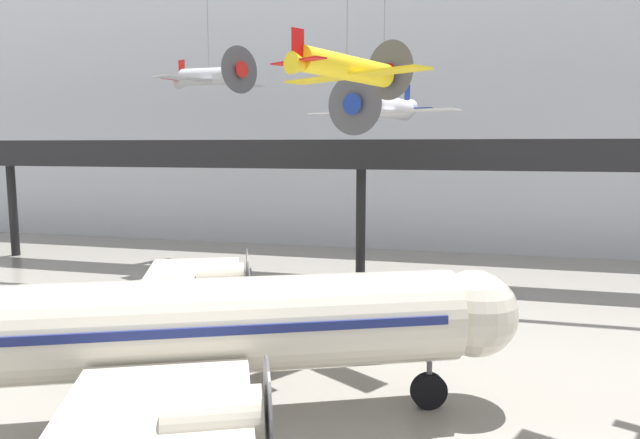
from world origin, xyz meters
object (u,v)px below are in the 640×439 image
at_px(suspended_plane_yellow_lowwing, 347,68).
at_px(suspended_plane_white_twin, 383,106).
at_px(airliner_silver_main, 146,331).
at_px(suspended_plane_silver_racer, 209,77).

bearing_deg(suspended_plane_yellow_lowwing, suspended_plane_white_twin, 32.10).
distance_m(airliner_silver_main, suspended_plane_yellow_lowwing, 14.05).
bearing_deg(suspended_plane_silver_racer, suspended_plane_yellow_lowwing, -22.48).
bearing_deg(suspended_plane_yellow_lowwing, suspended_plane_silver_racer, 73.31).
distance_m(airliner_silver_main, suspended_plane_silver_racer, 30.16).
bearing_deg(airliner_silver_main, suspended_plane_yellow_lowwing, 39.84).
height_order(airliner_silver_main, suspended_plane_silver_racer, suspended_plane_silver_racer).
xyz_separation_m(airliner_silver_main, suspended_plane_yellow_lowwing, (4.68, 9.34, 9.40)).
bearing_deg(suspended_plane_white_twin, suspended_plane_yellow_lowwing, 18.19).
bearing_deg(suspended_plane_silver_racer, suspended_plane_white_twin, 5.15).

